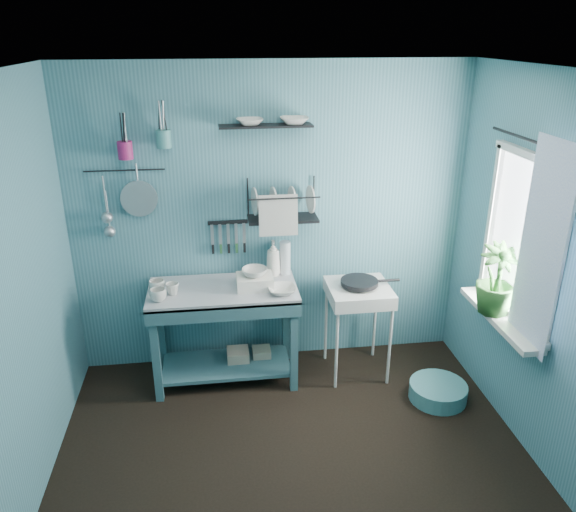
{
  "coord_description": "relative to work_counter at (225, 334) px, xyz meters",
  "views": [
    {
      "loc": [
        -0.44,
        -2.82,
        2.7
      ],
      "look_at": [
        0.05,
        0.85,
        1.2
      ],
      "focal_mm": 35.0,
      "sensor_mm": 36.0,
      "label": 1
    }
  ],
  "objects": [
    {
      "name": "floor",
      "position": [
        0.42,
        -1.18,
        -0.41
      ],
      "size": [
        3.2,
        3.2,
        0.0
      ],
      "primitive_type": "plane",
      "color": "black",
      "rests_on": "ground"
    },
    {
      "name": "ceiling",
      "position": [
        0.42,
        -1.18,
        2.09
      ],
      "size": [
        3.2,
        3.2,
        0.0
      ],
      "primitive_type": "plane",
      "rotation": [
        3.14,
        0.0,
        0.0
      ],
      "color": "silver",
      "rests_on": "ground"
    },
    {
      "name": "wall_back",
      "position": [
        0.42,
        0.32,
        0.84
      ],
      "size": [
        3.2,
        0.0,
        3.2
      ],
      "primitive_type": "plane",
      "rotation": [
        1.57,
        0.0,
        0.0
      ],
      "color": "#3D707D",
      "rests_on": "ground"
    },
    {
      "name": "wall_left",
      "position": [
        -1.18,
        -1.18,
        0.84
      ],
      "size": [
        0.0,
        3.0,
        3.0
      ],
      "primitive_type": "plane",
      "rotation": [
        1.57,
        0.0,
        1.57
      ],
      "color": "#3D707D",
      "rests_on": "ground"
    },
    {
      "name": "wall_right",
      "position": [
        2.02,
        -1.18,
        0.84
      ],
      "size": [
        0.0,
        3.0,
        3.0
      ],
      "primitive_type": "plane",
      "rotation": [
        1.57,
        0.0,
        -1.57
      ],
      "color": "#3D707D",
      "rests_on": "ground"
    },
    {
      "name": "work_counter",
      "position": [
        0.0,
        0.0,
        0.0
      ],
      "size": [
        1.23,
        0.73,
        0.82
      ],
      "primitive_type": "cube",
      "rotation": [
        0.0,
        0.0,
        -0.13
      ],
      "color": "#2D565F",
      "rests_on": "floor"
    },
    {
      "name": "mug_left",
      "position": [
        -0.48,
        -0.16,
        0.46
      ],
      "size": [
        0.12,
        0.12,
        0.1
      ],
      "primitive_type": "imported",
      "color": "beige",
      "rests_on": "work_counter"
    },
    {
      "name": "mug_mid",
      "position": [
        -0.38,
        -0.06,
        0.46
      ],
      "size": [
        0.14,
        0.14,
        0.09
      ],
      "primitive_type": "imported",
      "rotation": [
        0.0,
        0.0,
        0.52
      ],
      "color": "beige",
      "rests_on": "work_counter"
    },
    {
      "name": "mug_right",
      "position": [
        -0.5,
        0.0,
        0.46
      ],
      "size": [
        0.17,
        0.17,
        0.1
      ],
      "primitive_type": "imported",
      "rotation": [
        0.0,
        0.0,
        1.05
      ],
      "color": "beige",
      "rests_on": "work_counter"
    },
    {
      "name": "wash_tub",
      "position": [
        0.25,
        -0.02,
        0.46
      ],
      "size": [
        0.28,
        0.22,
        0.1
      ],
      "primitive_type": "cube",
      "color": "silver",
      "rests_on": "work_counter"
    },
    {
      "name": "tub_bowl",
      "position": [
        0.25,
        -0.02,
        0.54
      ],
      "size": [
        0.2,
        0.19,
        0.06
      ],
      "primitive_type": "imported",
      "color": "beige",
      "rests_on": "wash_tub"
    },
    {
      "name": "soap_bottle",
      "position": [
        0.42,
        0.2,
        0.56
      ],
      "size": [
        0.12,
        0.12,
        0.3
      ],
      "primitive_type": "imported",
      "color": "silver",
      "rests_on": "work_counter"
    },
    {
      "name": "water_bottle",
      "position": [
        0.52,
        0.22,
        0.55
      ],
      "size": [
        0.09,
        0.09,
        0.28
      ],
      "primitive_type": "cylinder",
      "color": "silver",
      "rests_on": "work_counter"
    },
    {
      "name": "counter_bowl",
      "position": [
        0.45,
        -0.15,
        0.44
      ],
      "size": [
        0.22,
        0.22,
        0.05
      ],
      "primitive_type": "imported",
      "color": "beige",
      "rests_on": "work_counter"
    },
    {
      "name": "hotplate_stand",
      "position": [
        1.08,
        -0.04,
        -0.02
      ],
      "size": [
        0.49,
        0.49,
        0.79
      ],
      "primitive_type": "cube",
      "rotation": [
        0.0,
        0.0,
        0.0
      ],
      "color": "silver",
      "rests_on": "floor"
    },
    {
      "name": "frying_pan",
      "position": [
        1.08,
        -0.04,
        0.42
      ],
      "size": [
        0.3,
        0.3,
        0.03
      ],
      "primitive_type": "cylinder",
      "color": "black",
      "rests_on": "hotplate_stand"
    },
    {
      "name": "knife_strip",
      "position": [
        0.07,
        0.29,
        0.85
      ],
      "size": [
        0.32,
        0.03,
        0.03
      ],
      "primitive_type": "cube",
      "rotation": [
        0.0,
        0.0,
        0.02
      ],
      "color": "black",
      "rests_on": "wall_back"
    },
    {
      "name": "dish_rack",
      "position": [
        0.5,
        0.19,
        1.05
      ],
      "size": [
        0.56,
        0.25,
        0.32
      ],
      "primitive_type": "cube",
      "rotation": [
        0.0,
        0.0,
        -0.02
      ],
      "color": "black",
      "rests_on": "wall_back"
    },
    {
      "name": "upper_shelf",
      "position": [
        0.38,
        0.22,
        1.62
      ],
      "size": [
        0.7,
        0.18,
        0.01
      ],
      "primitive_type": "cube",
      "rotation": [
        0.0,
        0.0,
        0.0
      ],
      "color": "black",
      "rests_on": "wall_back"
    },
    {
      "name": "shelf_bowl_left",
      "position": [
        0.26,
        0.22,
        1.59
      ],
      "size": [
        0.21,
        0.21,
        0.05
      ],
      "primitive_type": "imported",
      "rotation": [
        0.0,
        0.0,
        0.07
      ],
      "color": "beige",
      "rests_on": "upper_shelf"
    },
    {
      "name": "shelf_bowl_right",
      "position": [
        0.59,
        0.22,
        1.65
      ],
      "size": [
        0.23,
        0.23,
        0.05
      ],
      "primitive_type": "imported",
      "rotation": [
        0.0,
        0.0,
        -0.09
      ],
      "color": "beige",
      "rests_on": "upper_shelf"
    },
    {
      "name": "utensil_cup_magenta",
      "position": [
        -0.66,
        0.24,
        1.46
      ],
      "size": [
        0.11,
        0.11,
        0.13
      ],
      "primitive_type": "cylinder",
      "color": "#961B59",
      "rests_on": "wall_back"
    },
    {
      "name": "utensil_cup_teal",
      "position": [
        -0.38,
        0.24,
        1.54
      ],
      "size": [
        0.11,
        0.11,
        0.13
      ],
      "primitive_type": "cylinder",
      "color": "teal",
      "rests_on": "wall_back"
    },
    {
      "name": "colander",
      "position": [
        -0.6,
        0.27,
        1.08
      ],
      "size": [
        0.28,
        0.03,
        0.28
      ],
      "primitive_type": "cylinder",
      "rotation": [
        1.54,
        0.0,
        0.0
      ],
      "color": "#A5A8AD",
      "rests_on": "wall_back"
    },
    {
      "name": "ladle_outer",
      "position": [
        -0.86,
        0.28,
        1.11
      ],
      "size": [
        0.01,
        0.01,
        0.3
      ],
      "primitive_type": "cylinder",
      "color": "#A5A8AD",
      "rests_on": "wall_back"
    },
    {
      "name": "ladle_inner",
      "position": [
        -0.85,
        0.28,
        1.0
      ],
      "size": [
        0.01,
        0.01,
        0.3
      ],
      "primitive_type": "cylinder",
      "color": "#A5A8AD",
      "rests_on": "wall_back"
    },
    {
      "name": "hook_rail",
      "position": [
        -0.69,
        0.29,
        1.3
      ],
      "size": [
        0.6,
        0.01,
        0.01
      ],
      "primitive_type": "cylinder",
      "rotation": [
        0.0,
        1.57,
        0.0
      ],
      "color": "black",
      "rests_on": "wall_back"
    },
    {
      "name": "window_glass",
      "position": [
        2.01,
        -0.73,
        0.99
      ],
      "size": [
        0.0,
        1.1,
        1.1
      ],
      "primitive_type": "plane",
      "rotation": [
        1.57,
        0.0,
        1.57
      ],
      "color": "white",
      "rests_on": "wall_right"
    },
    {
      "name": "windowsill",
      "position": [
        1.92,
        -0.73,
        0.4
      ],
      "size": [
        0.16,
        0.95,
        0.04
      ],
      "primitive_type": "cube",
      "color": "silver",
      "rests_on": "wall_right"
    },
    {
      "name": "curtain",
      "position": [
        1.94,
        -1.03,
        1.04
      ],
      "size": [
        0.0,
        1.35,
        1.35
      ],
      "primitive_type": "plane",
      "rotation": [
        1.57,
        0.0,
        1.57
      ],
      "color": "white",
      "rests_on": "wall_right"
    },
    {
      "name": "curtain_rod",
      "position": [
        1.96,
        -0.73,
        1.64
      ],
      "size": [
        0.02,
        1.05,
        0.02
      ],
      "primitive_type": "cylinder",
      "rotation": [
        1.57,
        0.0,
        0.0
      ],
      "color": "black",
      "rests_on": "wall_right"
    },
    {
      "name": "potted_plant",
      "position": [
        1.89,
        -0.67,
        0.67
      ],
      "size": [
        0.29,
        0.29,
        0.51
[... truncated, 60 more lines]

